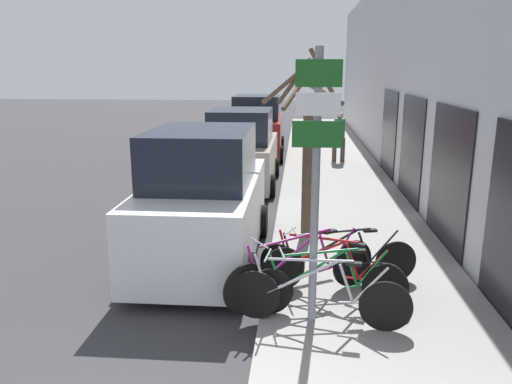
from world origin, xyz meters
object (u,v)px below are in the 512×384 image
at_px(pedestrian_near, 339,133).
at_px(street_tree, 307,149).
at_px(bicycle_3, 330,270).
at_px(bicycle_0, 319,296).
at_px(parked_car_1, 242,152).
at_px(parked_car_2, 257,129).
at_px(bicycle_4, 340,261).
at_px(bicycle_2, 303,272).
at_px(bicycle_1, 328,285).
at_px(parked_car_0, 204,202).
at_px(signpost, 316,174).

distance_m(pedestrian_near, street_tree, 8.15).
xyz_separation_m(bicycle_3, pedestrian_near, (0.89, 10.76, 0.62)).
bearing_deg(bicycle_0, pedestrian_near, 1.15).
distance_m(parked_car_1, pedestrian_near, 4.51).
distance_m(parked_car_2, street_tree, 9.86).
relative_size(bicycle_4, street_tree, 0.66).
bearing_deg(bicycle_2, bicycle_1, -169.72).
distance_m(bicycle_2, pedestrian_near, 11.02).
distance_m(bicycle_4, parked_car_0, 2.67).
relative_size(bicycle_4, parked_car_2, 0.54).
bearing_deg(parked_car_1, bicycle_2, -77.23).
relative_size(bicycle_2, pedestrian_near, 1.21).
xyz_separation_m(bicycle_0, street_tree, (-0.15, 3.62, 1.31)).
bearing_deg(bicycle_3, bicycle_0, -169.05).
bearing_deg(bicycle_4, bicycle_2, 119.03).
bearing_deg(bicycle_2, street_tree, -35.57).
distance_m(bicycle_2, parked_car_2, 12.70).
xyz_separation_m(bicycle_0, parked_car_2, (-1.94, 13.28, 0.53)).
xyz_separation_m(signpost, bicycle_1, (0.21, 0.29, -1.58)).
relative_size(parked_car_1, pedestrian_near, 2.41).
bearing_deg(bicycle_0, parked_car_0, 44.78).
bearing_deg(bicycle_2, bicycle_0, 160.58).
bearing_deg(pedestrian_near, parked_car_0, -116.91).
distance_m(bicycle_4, street_tree, 2.78).
bearing_deg(bicycle_2, parked_car_2, -26.76).
bearing_deg(bicycle_4, parked_car_2, -2.81).
distance_m(bicycle_0, bicycle_3, 0.90).
bearing_deg(bicycle_4, parked_car_0, 48.32).
relative_size(parked_car_1, street_tree, 1.17).
xyz_separation_m(bicycle_2, bicycle_4, (0.56, 0.51, -0.03)).
relative_size(bicycle_1, parked_car_0, 0.50).
height_order(parked_car_2, pedestrian_near, parked_car_2).
bearing_deg(parked_car_1, signpost, -77.43).
bearing_deg(street_tree, bicycle_1, -85.01).
distance_m(signpost, bicycle_0, 1.57).
xyz_separation_m(bicycle_1, bicycle_4, (0.23, 0.84, 0.01)).
xyz_separation_m(bicycle_3, street_tree, (-0.34, 2.73, 1.32)).
bearing_deg(parked_car_1, street_tree, -69.25).
height_order(bicycle_3, pedestrian_near, pedestrian_near).
height_order(bicycle_4, pedestrian_near, pedestrian_near).
relative_size(bicycle_4, parked_car_0, 0.54).
bearing_deg(street_tree, parked_car_0, -147.09).
bearing_deg(parked_car_1, bicycle_4, -72.15).
bearing_deg(bicycle_1, parked_car_2, -2.62).
relative_size(bicycle_2, street_tree, 0.58).
relative_size(bicycle_1, parked_car_1, 0.53).
distance_m(parked_car_0, pedestrian_near, 9.67).
xyz_separation_m(parked_car_0, parked_car_2, (0.00, 10.83, -0.00)).
bearing_deg(bicycle_2, bicycle_3, -100.71).
bearing_deg(parked_car_0, parked_car_2, 89.66).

